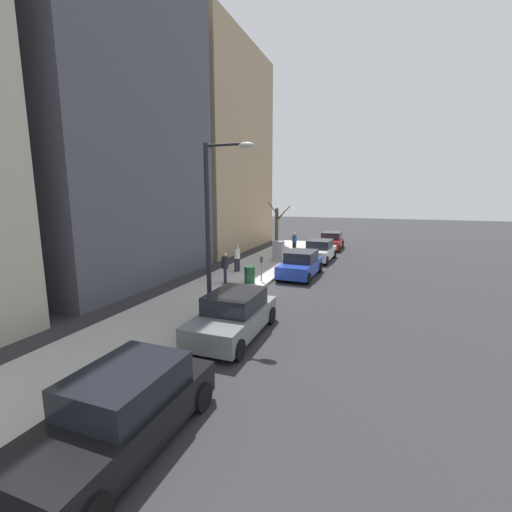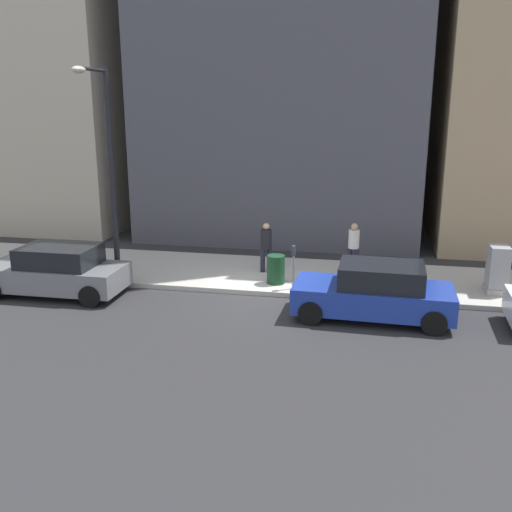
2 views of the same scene
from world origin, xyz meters
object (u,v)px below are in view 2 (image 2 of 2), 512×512
at_px(parked_car_grey, 56,271).
at_px(trash_bin, 276,269).
at_px(parked_car_blue, 375,292).
at_px(pedestrian_far_corner, 266,245).
at_px(office_tower_right, 40,0).
at_px(pedestrian_midblock, 354,245).
at_px(parking_meter, 293,263).
at_px(streetlamp, 107,158).
at_px(utility_box, 497,270).

bearing_deg(parked_car_grey, trash_bin, -73.43).
xyz_separation_m(parked_car_blue, pedestrian_far_corner, (3.25, 3.56, 0.35)).
distance_m(parked_car_blue, office_tower_right, 21.59).
height_order(pedestrian_midblock, office_tower_right, office_tower_right).
relative_size(parked_car_blue, pedestrian_midblock, 2.56).
relative_size(trash_bin, office_tower_right, 0.04).
height_order(pedestrian_midblock, pedestrian_far_corner, same).
height_order(parked_car_blue, parking_meter, parked_car_blue).
relative_size(parking_meter, streetlamp, 0.21).
height_order(parking_meter, streetlamp, streetlamp).
xyz_separation_m(utility_box, trash_bin, (-0.40, 6.58, -0.25)).
distance_m(streetlamp, pedestrian_far_corner, 5.75).
xyz_separation_m(parked_car_grey, pedestrian_midblock, (3.69, -8.70, 0.35)).
bearing_deg(parking_meter, parked_car_blue, -123.76).
distance_m(parked_car_blue, parked_car_grey, 9.41).
bearing_deg(parking_meter, trash_bin, 53.63).
xyz_separation_m(streetlamp, office_tower_right, (9.81, 7.59, 6.24)).
bearing_deg(parked_car_blue, parked_car_grey, 90.84).
xyz_separation_m(parking_meter, pedestrian_far_corner, (1.64, 1.14, 0.11)).
xyz_separation_m(parking_meter, utility_box, (0.85, -5.97, -0.13)).
bearing_deg(trash_bin, pedestrian_far_corner, 24.13).
distance_m(streetlamp, office_tower_right, 13.89).
bearing_deg(parked_car_grey, parked_car_blue, -91.13).
distance_m(parked_car_grey, utility_box, 13.17).
xyz_separation_m(utility_box, pedestrian_midblock, (1.35, 4.26, 0.24)).
bearing_deg(parked_car_blue, pedestrian_midblock, 12.14).
bearing_deg(streetlamp, parked_car_grey, 137.10).
height_order(parking_meter, office_tower_right, office_tower_right).
xyz_separation_m(parking_meter, streetlamp, (-0.17, 5.76, 3.04)).
relative_size(parking_meter, pedestrian_far_corner, 0.81).
distance_m(utility_box, streetlamp, 12.19).
bearing_deg(office_tower_right, trash_bin, -125.82).
height_order(parked_car_blue, pedestrian_midblock, pedestrian_midblock).
bearing_deg(trash_bin, pedestrian_midblock, -53.00).
height_order(parking_meter, pedestrian_midblock, pedestrian_midblock).
relative_size(parked_car_blue, pedestrian_far_corner, 2.56).
bearing_deg(parking_meter, parked_car_grey, 102.07).
bearing_deg(office_tower_right, pedestrian_midblock, -116.31).
distance_m(streetlamp, pedestrian_midblock, 8.36).
xyz_separation_m(parked_car_grey, trash_bin, (1.94, -6.38, -0.14)).
xyz_separation_m(streetlamp, pedestrian_midblock, (2.36, -7.46, -2.93)).
xyz_separation_m(utility_box, office_tower_right, (8.79, 19.32, 9.41)).
bearing_deg(pedestrian_far_corner, utility_box, -34.67).
bearing_deg(parking_meter, streetlamp, 91.66).
bearing_deg(pedestrian_midblock, utility_box, -172.53).
bearing_deg(utility_box, parking_meter, 98.10).
bearing_deg(trash_bin, office_tower_right, 54.18).
distance_m(parked_car_grey, trash_bin, 6.67).
relative_size(parked_car_blue, trash_bin, 4.72).
bearing_deg(pedestrian_far_corner, parked_car_blue, -70.78).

